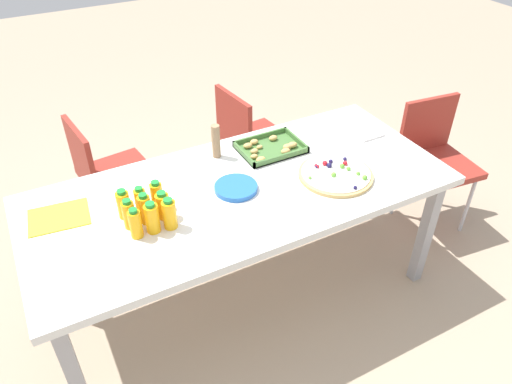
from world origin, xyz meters
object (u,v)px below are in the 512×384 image
chair_far_left (106,171)px  juice_bottle_6 (124,204)px  fruit_pizza (336,174)px  napkin_stack (366,133)px  juice_bottle_0 (135,224)px  juice_bottle_1 (152,218)px  party_table (241,198)px  juice_bottle_4 (145,209)px  juice_bottle_2 (170,214)px  juice_bottle_5 (163,205)px  juice_bottle_8 (157,195)px  juice_bottle_7 (141,201)px  paper_folder (59,217)px  chair_far_right (249,136)px  chair_end (434,154)px  snack_tray (271,148)px  plate_stack (236,188)px  cardboard_tube (216,141)px  juice_bottle_3 (129,214)px

chair_far_left → juice_bottle_6: bearing=-11.5°
fruit_pizza → napkin_stack: (0.40, 0.27, -0.01)m
juice_bottle_0 → juice_bottle_1: bearing=0.5°
juice_bottle_0 → juice_bottle_6: 0.15m
party_table → juice_bottle_0: size_ratio=14.11×
juice_bottle_4 → juice_bottle_2: bearing=-45.7°
juice_bottle_5 → juice_bottle_8: juice_bottle_8 is taller
party_table → juice_bottle_7: 0.50m
juice_bottle_5 → paper_folder: bearing=152.9°
chair_far_right → juice_bottle_4: (-0.93, -0.82, 0.32)m
juice_bottle_2 → juice_bottle_4: (-0.08, 0.08, -0.00)m
chair_end → snack_tray: (-1.08, 0.17, 0.26)m
juice_bottle_1 → paper_folder: bearing=140.7°
chair_far_right → chair_far_left: same height
juice_bottle_5 → napkin_stack: (1.26, 0.16, -0.06)m
juice_bottle_5 → snack_tray: bearing=20.8°
fruit_pizza → paper_folder: size_ratio=1.42×
chair_far_left → juice_bottle_4: bearing=-6.3°
napkin_stack → paper_folder: napkin_stack is taller
juice_bottle_4 → plate_stack: 0.45m
party_table → cardboard_tube: bearing=88.2°
chair_far_right → juice_bottle_3: juice_bottle_3 is taller
juice_bottle_2 → juice_bottle_4: 0.12m
juice_bottle_0 → snack_tray: (0.84, 0.33, -0.05)m
chair_far_left → juice_bottle_7: juice_bottle_7 is taller
juice_bottle_2 → fruit_pizza: size_ratio=0.41×
juice_bottle_5 → juice_bottle_6: bearing=151.5°
party_table → chair_far_right: size_ratio=2.47×
chair_far_left → chair_far_right: bearing=80.5°
juice_bottle_2 → juice_bottle_8: juice_bottle_2 is taller
napkin_stack → juice_bottle_1: bearing=-170.0°
chair_end → juice_bottle_2: (-1.77, -0.17, 0.32)m
juice_bottle_2 → juice_bottle_1: bearing=172.6°
party_table → juice_bottle_4: size_ratio=13.79×
snack_tray → plate_stack: size_ratio=1.62×
juice_bottle_8 → paper_folder: bearing=162.1°
juice_bottle_4 → juice_bottle_0: bearing=-130.9°
chair_far_right → napkin_stack: (0.41, -0.66, 0.25)m
party_table → snack_tray: bearing=37.8°
juice_bottle_1 → napkin_stack: 1.35m
chair_end → cardboard_tube: bearing=-4.2°
cardboard_tube → fruit_pizza: bearing=-44.9°
juice_bottle_6 → snack_tray: 0.86m
snack_tray → chair_end: bearing=-9.1°
juice_bottle_8 → plate_stack: size_ratio=0.68×
chair_far_right → juice_bottle_1: bearing=-52.7°
juice_bottle_7 → paper_folder: 0.37m
juice_bottle_4 → paper_folder: bearing=148.3°
juice_bottle_8 → juice_bottle_3: bearing=-152.8°
chair_far_left → paper_folder: (-0.33, -0.65, 0.25)m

